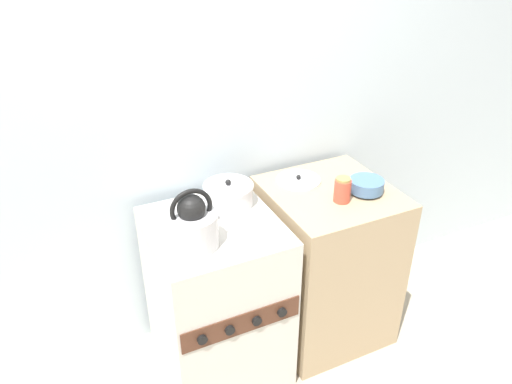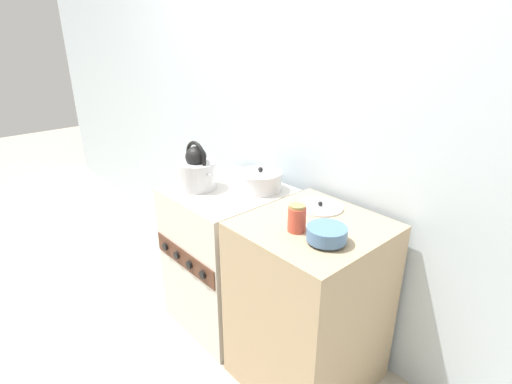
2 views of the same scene
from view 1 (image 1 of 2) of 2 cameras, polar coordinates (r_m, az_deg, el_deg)
wall_back at (r=2.40m, az=-8.67°, el=8.60°), size 7.00×0.06×2.50m
stove at (r=2.51m, az=-4.44°, el=-12.06°), size 0.58×0.63×0.87m
counter at (r=2.74m, az=7.95°, el=-7.94°), size 0.60×0.62×0.89m
kettle at (r=2.07m, az=-7.21°, el=-3.74°), size 0.26×0.21×0.27m
cooking_pot at (r=2.36m, az=-3.16°, el=-0.31°), size 0.24×0.24×0.13m
enamel_bowl at (r=2.49m, az=12.51°, el=0.75°), size 0.17×0.17×0.07m
storage_jar at (r=2.38m, az=9.85°, el=0.24°), size 0.08×0.08×0.12m
loose_pot_lid at (r=2.56m, az=4.86°, el=1.39°), size 0.23×0.23×0.03m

